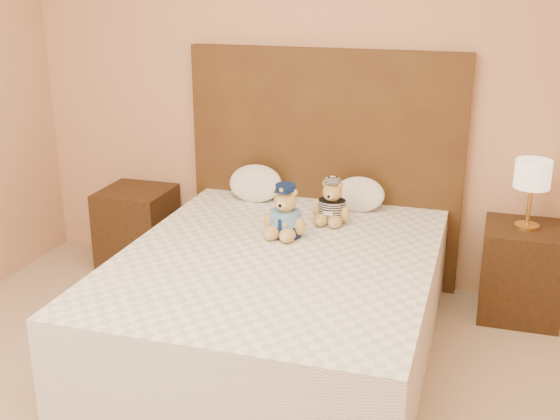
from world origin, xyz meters
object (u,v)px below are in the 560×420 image
Objects in this scene: bed at (277,302)px; pillow_left at (255,182)px; lamp at (532,178)px; teddy_police at (285,211)px; nightstand_left at (138,228)px; nightstand_right at (521,272)px; pillow_right at (359,193)px; teddy_prisoner at (332,202)px.

pillow_left is (-0.40, 0.83, 0.40)m from bed.
teddy_police is (-1.28, -0.53, -0.15)m from lamp.
pillow_left is (0.85, 0.03, 0.40)m from nightstand_left.
nightstand_right is 1.38× the size of lamp.
teddy_police is (-0.03, 0.27, 0.42)m from bed.
teddy_police is at bearing -118.20° from pillow_right.
pillow_right is (0.11, 0.28, -0.02)m from teddy_prisoner.
pillow_left reaches higher than pillow_right.
bed is 7.66× the size of teddy_prisoner.
nightstand_right is at bearing 17.13° from teddy_prisoner.
bed is at bearing -147.38° from lamp.
lamp is (-0.00, 0.00, 0.57)m from nightstand_right.
nightstand_right is 1.06m from pillow_right.
teddy_prisoner is 0.75× the size of pillow_left.
nightstand_left and nightstand_right have the same top height.
teddy_police is 1.13× the size of teddy_prisoner.
nightstand_left is at bearing -178.87° from pillow_right.
bed is at bearing -102.27° from teddy_prisoner.
nightstand_left is 1.58× the size of pillow_left.
lamp is at bearing 0.00° from nightstand_left.
bed is at bearing -76.32° from teddy_police.
teddy_police is 0.67m from pillow_left.
bed is 5.75× the size of pillow_left.
pillow_right is (-0.98, 0.03, 0.39)m from nightstand_right.
nightstand_left is at bearing -177.97° from pillow_left.
lamp reaches higher than pillow_left.
lamp is at bearing -1.75° from pillow_right.
nightstand_right is 1.58× the size of pillow_left.
bed is at bearing -147.38° from nightstand_right.
teddy_police is at bearing 97.26° from bed.
nightstand_left is 2.50m from nightstand_right.
teddy_police reaches higher than nightstand_right.
bed is 0.70m from teddy_prisoner.
pillow_right is (0.30, 0.56, -0.04)m from teddy_police.
pillow_left is (-1.65, 0.03, 0.40)m from nightstand_right.
nightstand_left is 1.86× the size of teddy_police.
nightstand_left is 1.76× the size of pillow_right.
lamp is 1.00m from pillow_right.
pillow_left is (-1.65, 0.03, -0.18)m from lamp.
teddy_police is at bearing -157.45° from lamp.
lamp is at bearing 28.97° from teddy_police.
teddy_police is 0.95× the size of pillow_right.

